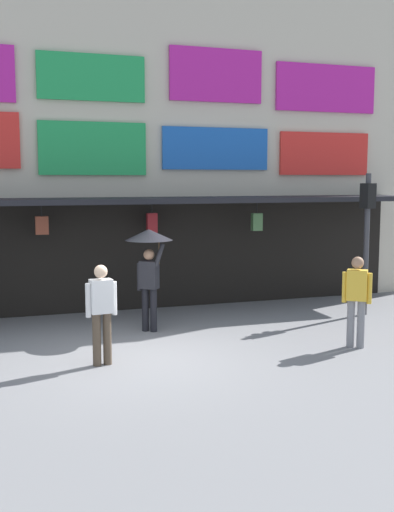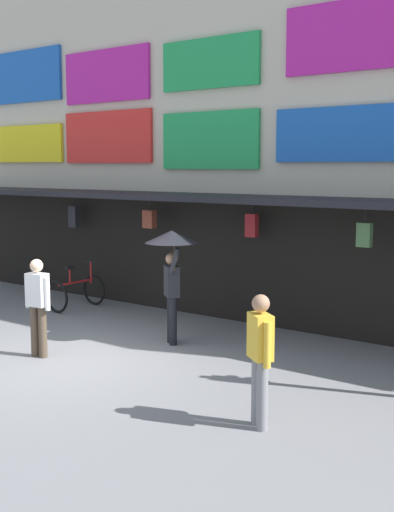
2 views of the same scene
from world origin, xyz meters
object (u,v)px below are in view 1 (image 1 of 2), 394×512
object	(u,v)px
pedestrian_in_white	(101,309)
pedestrian_in_red	(357,297)
traffic_light_far	(367,221)
pedestrian_with_umbrella	(149,251)

from	to	relation	value
pedestrian_in_white	pedestrian_in_red	bearing A→B (deg)	-4.70
traffic_light_far	pedestrian_in_red	world-z (taller)	traffic_light_far
pedestrian_in_white	pedestrian_with_umbrella	bearing A→B (deg)	56.85
pedestrian_with_umbrella	pedestrian_in_white	world-z (taller)	pedestrian_with_umbrella
traffic_light_far	pedestrian_in_white	world-z (taller)	traffic_light_far
pedestrian_in_red	pedestrian_in_white	world-z (taller)	same
pedestrian_in_red	pedestrian_with_umbrella	world-z (taller)	pedestrian_with_umbrella
pedestrian_in_red	pedestrian_in_white	xyz separation A→B (m)	(-4.59, 0.38, 0.00)
pedestrian_with_umbrella	pedestrian_in_white	size ratio (longest dim) A/B	1.24
traffic_light_far	pedestrian_in_red	bearing A→B (deg)	-126.28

